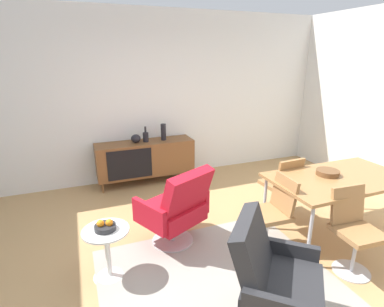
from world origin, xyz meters
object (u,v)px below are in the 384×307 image
object	(u,v)px
vase_sculptural_dark	(146,137)
armchair_black_shell	(274,280)
dining_table	(339,180)
side_table_round	(107,248)
lounge_chair_red	(176,207)
dining_chair_back_left	(282,184)
dining_chair_near_window	(273,212)
fruit_bowl	(105,226)
vase_cobalt	(163,132)
dining_chair_front_left	(354,228)
wooden_bowl_on_table	(328,173)
vase_ceramic_small	(136,139)
sideboard	(145,158)

from	to	relation	value
vase_sculptural_dark	armchair_black_shell	distance (m)	3.26
dining_table	side_table_round	xyz separation A→B (m)	(-2.62, 0.20, -0.38)
lounge_chair_red	dining_chair_back_left	bearing A→B (deg)	3.03
dining_table	dining_chair_back_left	world-z (taller)	dining_chair_back_left
dining_chair_near_window	dining_chair_back_left	bearing A→B (deg)	46.05
dining_table	fruit_bowl	distance (m)	2.63
dining_table	armchair_black_shell	xyz separation A→B (m)	(-1.51, -0.88, -0.23)
dining_table	vase_cobalt	bearing A→B (deg)	121.24
dining_chair_back_left	dining_chair_near_window	world-z (taller)	same
dining_table	fruit_bowl	world-z (taller)	dining_table
dining_chair_front_left	side_table_round	xyz separation A→B (m)	(-2.28, 0.76, -0.15)
dining_table	fruit_bowl	xyz separation A→B (m)	(-2.62, 0.20, -0.14)
dining_table	dining_chair_front_left	distance (m)	0.70
armchair_black_shell	fruit_bowl	world-z (taller)	armchair_black_shell
wooden_bowl_on_table	dining_chair_front_left	world-z (taller)	dining_chair_front_left
vase_cobalt	fruit_bowl	size ratio (longest dim) A/B	1.38
dining_chair_back_left	fruit_bowl	distance (m)	2.30
vase_sculptural_dark	dining_chair_front_left	bearing A→B (deg)	-64.57
armchair_black_shell	dining_table	bearing A→B (deg)	30.21
vase_ceramic_small	armchair_black_shell	world-z (taller)	armchair_black_shell
dining_chair_front_left	fruit_bowl	size ratio (longest dim) A/B	4.28
vase_sculptural_dark	dining_chair_back_left	xyz separation A→B (m)	(1.38, -1.79, -0.34)
lounge_chair_red	vase_cobalt	bearing A→B (deg)	77.79
sideboard	dining_table	size ratio (longest dim) A/B	1.00
wooden_bowl_on_table	vase_cobalt	bearing A→B (deg)	120.70
vase_sculptural_dark	fruit_bowl	size ratio (longest dim) A/B	1.27
sideboard	vase_sculptural_dark	distance (m)	0.37
wooden_bowl_on_table	dining_chair_back_left	world-z (taller)	dining_chair_back_left
vase_ceramic_small	armchair_black_shell	bearing A→B (deg)	-83.17
vase_ceramic_small	fruit_bowl	xyz separation A→B (m)	(-0.73, -2.15, -0.23)
sideboard	vase_cobalt	world-z (taller)	vase_cobalt
fruit_bowl	vase_sculptural_dark	bearing A→B (deg)	67.51
sideboard	armchair_black_shell	xyz separation A→B (m)	(0.25, -3.23, 0.03)
side_table_round	armchair_black_shell	bearing A→B (deg)	-44.08
wooden_bowl_on_table	armchair_black_shell	size ratio (longest dim) A/B	0.27
vase_cobalt	dining_chair_back_left	distance (m)	2.13
vase_sculptural_dark	dining_table	bearing A→B (deg)	-53.67
dining_chair_near_window	fruit_bowl	world-z (taller)	dining_chair_near_window
vase_ceramic_small	wooden_bowl_on_table	xyz separation A→B (m)	(1.81, -2.26, -0.02)
dining_table	dining_chair_near_window	bearing A→B (deg)	-179.78
dining_chair_back_left	sideboard	bearing A→B (deg)	128.12
lounge_chair_red	vase_ceramic_small	bearing A→B (deg)	91.87
side_table_round	fruit_bowl	distance (m)	0.23
dining_chair_back_left	side_table_round	size ratio (longest dim) A/B	1.65
armchair_black_shell	side_table_round	bearing A→B (deg)	135.92
vase_cobalt	sideboard	bearing A→B (deg)	-179.67
wooden_bowl_on_table	armchair_black_shell	world-z (taller)	armchair_black_shell
dining_chair_back_left	dining_chair_front_left	distance (m)	1.12
vase_ceramic_small	dining_chair_near_window	distance (m)	2.58
wooden_bowl_on_table	armchair_black_shell	distance (m)	1.75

